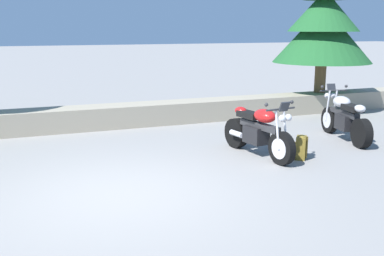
{
  "coord_description": "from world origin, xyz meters",
  "views": [
    {
      "loc": [
        -1.31,
        -6.54,
        2.48
      ],
      "look_at": [
        1.66,
        1.2,
        0.65
      ],
      "focal_mm": 42.74,
      "sensor_mm": 36.0,
      "label": 1
    }
  ],
  "objects": [
    {
      "name": "motorcycle_silver_far_right",
      "position": [
        5.49,
        1.62,
        0.49
      ],
      "size": [
        0.73,
        2.05,
        1.18
      ],
      "color": "black",
      "rests_on": "ground"
    },
    {
      "name": "rider_backpack",
      "position": [
        3.67,
        0.63,
        0.24
      ],
      "size": [
        0.35,
        0.35,
        0.47
      ],
      "color": "brown",
      "rests_on": "ground"
    },
    {
      "name": "pine_tree_mid_right",
      "position": [
        7.23,
        4.93,
        2.52
      ],
      "size": [
        2.9,
        2.9,
        3.44
      ],
      "color": "brown",
      "rests_on": "stone_wall"
    },
    {
      "name": "stone_wall",
      "position": [
        0.0,
        4.8,
        0.28
      ],
      "size": [
        36.0,
        0.8,
        0.55
      ],
      "primitive_type": "cube",
      "color": "gray",
      "rests_on": "ground"
    },
    {
      "name": "ground_plane",
      "position": [
        0.0,
        0.0,
        0.0
      ],
      "size": [
        120.0,
        120.0,
        0.0
      ],
      "primitive_type": "plane",
      "color": "gray"
    },
    {
      "name": "motorcycle_red_centre",
      "position": [
        3.02,
        1.12,
        0.49
      ],
      "size": [
        0.74,
        2.06,
        1.18
      ],
      "color": "black",
      "rests_on": "ground"
    }
  ]
}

